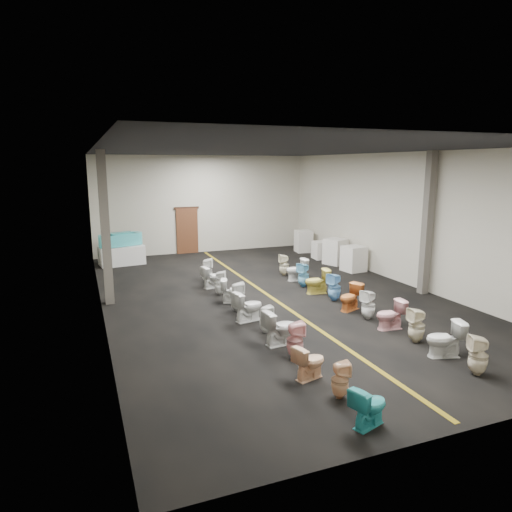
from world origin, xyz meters
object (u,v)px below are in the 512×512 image
object	(u,v)px
toilet_left_1	(340,380)
appliance_crate_c	(321,250)
toilet_left_8	(233,291)
toilet_right_5	(350,297)
toilet_left_3	(295,340)
display_table	(122,255)
toilet_left_11	(207,270)
toilet_left_5	(266,319)
toilet_right_3	(390,315)
appliance_crate_a	(354,259)
appliance_crate_d	(303,241)
toilet_left_6	(248,306)
toilet_left_2	(310,362)
toilet_right_2	(417,325)
toilet_right_7	(317,281)
bathtub	(121,239)
toilet_right_10	(284,265)
toilet_left_9	(220,283)
toilet_left_7	(237,297)
toilet_right_1	(445,339)
toilet_right_9	(297,270)
toilet_right_4	(368,305)
toilet_right_8	(303,275)
toilet_left_0	(369,406)
toilet_right_6	(334,287)
toilet_left_10	(213,277)
appliance_crate_b	(335,251)

from	to	relation	value
toilet_left_1	appliance_crate_c	bearing A→B (deg)	-15.62
toilet_left_8	toilet_right_5	world-z (taller)	toilet_right_5
toilet_left_3	toilet_right_5	xyz separation A→B (m)	(2.91, 2.38, -0.02)
display_table	toilet_left_11	distance (m)	4.80
toilet_left_5	toilet_right_3	size ratio (longest dim) A/B	0.91
appliance_crate_a	appliance_crate_d	xyz separation A→B (m)	(0.00, 4.27, 0.02)
toilet_left_11	toilet_left_6	bearing A→B (deg)	-160.03
toilet_left_2	toilet_left_11	world-z (taller)	toilet_left_11
toilet_right_2	toilet_left_2	bearing A→B (deg)	-70.42
toilet_left_1	toilet_right_7	xyz separation A→B (m)	(2.87, 6.09, 0.06)
bathtub	toilet_right_10	size ratio (longest dim) A/B	2.23
display_table	toilet_left_11	xyz separation A→B (m)	(2.53, -4.08, 0.03)
toilet_right_7	toilet_right_10	bearing A→B (deg)	-172.08
toilet_left_9	toilet_left_11	distance (m)	1.67
toilet_left_2	appliance_crate_c	bearing A→B (deg)	-46.24
appliance_crate_d	toilet_left_7	size ratio (longest dim) A/B	1.23
appliance_crate_a	toilet_left_1	bearing A→B (deg)	-124.37
toilet_right_1	toilet_right_9	world-z (taller)	toilet_right_1
toilet_left_1	toilet_right_7	bearing A→B (deg)	-13.18
toilet_right_4	toilet_right_7	world-z (taller)	toilet_right_4
appliance_crate_d	toilet_left_6	distance (m)	10.08
toilet_right_2	toilet_right_9	distance (m)	6.23
toilet_left_3	toilet_right_8	distance (m)	5.86
bathtub	toilet_right_8	bearing A→B (deg)	-68.12
toilet_left_11	toilet_right_7	world-z (taller)	toilet_left_11
toilet_left_3	toilet_right_8	size ratio (longest dim) A/B	0.97
appliance_crate_a	toilet_left_2	size ratio (longest dim) A/B	1.43
toilet_left_3	toilet_right_2	xyz separation A→B (m)	(3.02, -0.23, 0.01)
toilet_left_7	toilet_right_2	size ratio (longest dim) A/B	1.01
toilet_right_4	toilet_right_5	bearing A→B (deg)	166.03
toilet_left_2	toilet_left_5	bearing A→B (deg)	-19.42
toilet_right_3	toilet_left_8	bearing A→B (deg)	-135.55
toilet_right_4	toilet_left_0	bearing A→B (deg)	-50.33
toilet_left_6	toilet_left_7	xyz separation A→B (m)	(-0.00, 0.88, 0.01)
toilet_left_6	toilet_left_3	bearing A→B (deg)	171.43
bathtub	toilet_right_10	xyz separation A→B (m)	(5.49, -4.15, -0.67)
toilet_right_6	toilet_left_10	bearing A→B (deg)	-151.01
appliance_crate_c	toilet_right_7	distance (m)	5.61
toilet_left_9	toilet_right_3	distance (m)	5.50
display_table	toilet_right_1	xyz separation A→B (m)	(5.62, -12.12, 0.01)
toilet_left_7	toilet_left_11	world-z (taller)	toilet_left_11
appliance_crate_b	toilet_right_8	world-z (taller)	appliance_crate_b
toilet_left_0	toilet_right_7	xyz separation A→B (m)	(2.91, 7.02, 0.06)
bathtub	appliance_crate_b	size ratio (longest dim) A/B	1.68
toilet_right_8	toilet_left_7	bearing A→B (deg)	-83.74
toilet_left_7	toilet_right_5	world-z (taller)	toilet_left_7
toilet_right_4	toilet_right_5	distance (m)	0.83
toilet_right_9	appliance_crate_c	bearing A→B (deg)	140.21
bathtub	appliance_crate_d	world-z (taller)	bathtub
toilet_left_8	toilet_left_11	size ratio (longest dim) A/B	0.85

